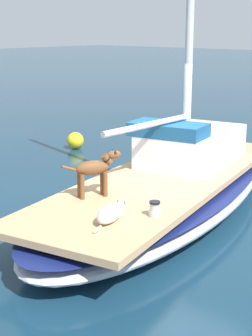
{
  "coord_description": "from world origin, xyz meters",
  "views": [
    {
      "loc": [
        5.16,
        -6.87,
        3.13
      ],
      "look_at": [
        0.0,
        -1.0,
        1.01
      ],
      "focal_mm": 55.79,
      "sensor_mm": 36.0,
      "label": 1
    }
  ],
  "objects_px": {
    "sailboat_main": "(164,194)",
    "mooring_buoy": "(75,140)",
    "dog_brown": "(95,169)",
    "deck_winch": "(155,209)",
    "dog_white": "(111,213)"
  },
  "relations": [
    {
      "from": "sailboat_main",
      "to": "mooring_buoy",
      "type": "xyz_separation_m",
      "value": [
        -4.76,
        2.39,
        -0.12
      ]
    },
    {
      "from": "dog_white",
      "to": "dog_brown",
      "type": "height_order",
      "value": "dog_brown"
    },
    {
      "from": "dog_white",
      "to": "mooring_buoy",
      "type": "relative_size",
      "value": 2.1
    },
    {
      "from": "sailboat_main",
      "to": "mooring_buoy",
      "type": "relative_size",
      "value": 17.26
    },
    {
      "from": "dog_white",
      "to": "deck_winch",
      "type": "relative_size",
      "value": 4.41
    },
    {
      "from": "dog_brown",
      "to": "deck_winch",
      "type": "relative_size",
      "value": 4.18
    },
    {
      "from": "dog_brown",
      "to": "mooring_buoy",
      "type": "distance_m",
      "value": 6.14
    },
    {
      "from": "sailboat_main",
      "to": "mooring_buoy",
      "type": "height_order",
      "value": "sailboat_main"
    },
    {
      "from": "sailboat_main",
      "to": "dog_white",
      "type": "xyz_separation_m",
      "value": [
        0.74,
        -2.14,
        0.43
      ]
    },
    {
      "from": "dog_white",
      "to": "deck_winch",
      "type": "distance_m",
      "value": 0.6
    },
    {
      "from": "deck_winch",
      "to": "mooring_buoy",
      "type": "height_order",
      "value": "deck_winch"
    },
    {
      "from": "mooring_buoy",
      "to": "sailboat_main",
      "type": "bearing_deg",
      "value": -26.65
    },
    {
      "from": "sailboat_main",
      "to": "dog_brown",
      "type": "xyz_separation_m",
      "value": [
        -0.13,
        -1.55,
        0.75
      ]
    },
    {
      "from": "sailboat_main",
      "to": "dog_brown",
      "type": "bearing_deg",
      "value": -94.85
    },
    {
      "from": "sailboat_main",
      "to": "mooring_buoy",
      "type": "bearing_deg",
      "value": 153.35
    }
  ]
}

